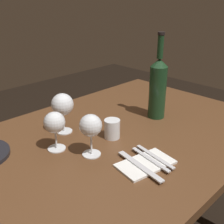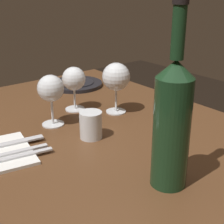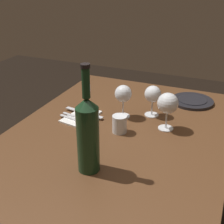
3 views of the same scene
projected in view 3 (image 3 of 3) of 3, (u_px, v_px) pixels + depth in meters
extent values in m
cube|color=#56351E|center=(116.00, 140.00, 1.30)|extent=(1.30, 0.90, 0.04)
cylinder|color=#412816|center=(214.00, 160.00, 1.81)|extent=(0.06, 0.06, 0.70)
cylinder|color=#412816|center=(96.00, 135.00, 2.08)|extent=(0.06, 0.06, 0.70)
cylinder|color=white|center=(166.00, 128.00, 1.35)|extent=(0.07, 0.07, 0.00)
cylinder|color=white|center=(166.00, 120.00, 1.33)|extent=(0.01, 0.01, 0.08)
sphere|color=white|center=(168.00, 103.00, 1.30)|extent=(0.09, 0.09, 0.09)
cylinder|color=#42070F|center=(168.00, 105.00, 1.30)|extent=(0.07, 0.07, 0.02)
cylinder|color=white|center=(123.00, 116.00, 1.46)|extent=(0.07, 0.07, 0.00)
cylinder|color=white|center=(123.00, 108.00, 1.44)|extent=(0.01, 0.01, 0.08)
sphere|color=white|center=(123.00, 94.00, 1.41)|extent=(0.08, 0.08, 0.08)
cylinder|color=#42070F|center=(123.00, 94.00, 1.41)|extent=(0.06, 0.06, 0.02)
cylinder|color=white|center=(152.00, 115.00, 1.47)|extent=(0.07, 0.07, 0.00)
cylinder|color=white|center=(152.00, 107.00, 1.45)|extent=(0.01, 0.01, 0.07)
sphere|color=white|center=(153.00, 94.00, 1.42)|extent=(0.08, 0.08, 0.08)
cylinder|color=#42070F|center=(153.00, 95.00, 1.42)|extent=(0.06, 0.06, 0.02)
cylinder|color=#19381E|center=(89.00, 140.00, 1.04)|extent=(0.08, 0.08, 0.24)
cone|color=#19381E|center=(87.00, 103.00, 0.98)|extent=(0.08, 0.08, 0.03)
cylinder|color=#19381E|center=(86.00, 83.00, 0.95)|extent=(0.03, 0.03, 0.10)
cylinder|color=black|center=(86.00, 66.00, 0.92)|extent=(0.03, 0.03, 0.01)
cylinder|color=white|center=(119.00, 124.00, 1.31)|extent=(0.06, 0.06, 0.08)
cylinder|color=silver|center=(119.00, 126.00, 1.31)|extent=(0.05, 0.05, 0.05)
cylinder|color=black|center=(192.00, 101.00, 1.60)|extent=(0.21, 0.21, 0.01)
cylinder|color=black|center=(192.00, 100.00, 1.60)|extent=(0.15, 0.15, 0.00)
cube|color=white|center=(81.00, 117.00, 1.45)|extent=(0.21, 0.14, 0.01)
cube|color=silver|center=(78.00, 117.00, 1.42)|extent=(0.04, 0.18, 0.00)
cube|color=silver|center=(76.00, 120.00, 1.40)|extent=(0.04, 0.18, 0.00)
cube|color=silver|center=(84.00, 113.00, 1.47)|extent=(0.06, 0.21, 0.00)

